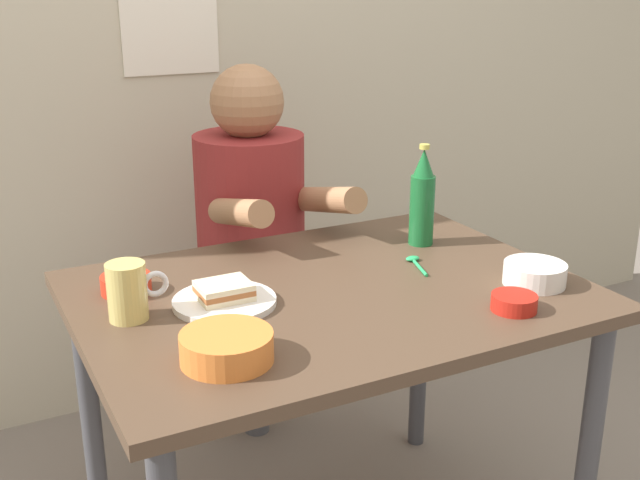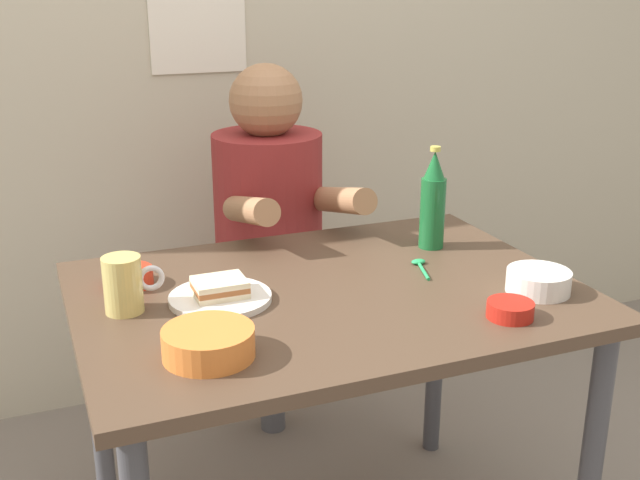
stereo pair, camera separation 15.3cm
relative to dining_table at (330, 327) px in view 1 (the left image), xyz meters
name	(u,v)px [view 1 (the left image)]	position (x,y,z in m)	size (l,w,h in m)	color
wall_back	(174,9)	(0.00, 1.05, 0.65)	(4.40, 0.09, 2.60)	#BCB299
dining_table	(330,327)	(0.00, 0.00, 0.00)	(1.10, 0.80, 0.74)	#4C3828
stool	(254,333)	(0.07, 0.63, -0.30)	(0.34, 0.34, 0.45)	#4C4C51
person_seated	(252,205)	(0.07, 0.62, 0.12)	(0.33, 0.56, 0.72)	maroon
plate_orange	(225,302)	(-0.24, 0.03, 0.10)	(0.22, 0.22, 0.01)	silver
sandwich	(224,291)	(-0.24, 0.03, 0.13)	(0.11, 0.09, 0.04)	beige
beer_mug	(128,291)	(-0.43, 0.05, 0.15)	(0.13, 0.08, 0.12)	#D1BC66
beer_bottle	(422,200)	(0.35, 0.17, 0.21)	(0.06, 0.06, 0.26)	#19602D
sambal_bowl_red	(514,302)	(0.29, -0.28, 0.11)	(0.10, 0.10, 0.03)	#B21E14
sauce_bowl_chili	(126,283)	(-0.41, 0.19, 0.12)	(0.11, 0.11, 0.04)	red
soup_bowl_orange	(227,346)	(-0.32, -0.22, 0.12)	(0.17, 0.17, 0.05)	orange
rice_bowl_white	(535,273)	(0.42, -0.18, 0.12)	(0.14, 0.14, 0.05)	silver
spoon	(415,262)	(0.26, 0.05, 0.10)	(0.05, 0.12, 0.01)	#26A559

